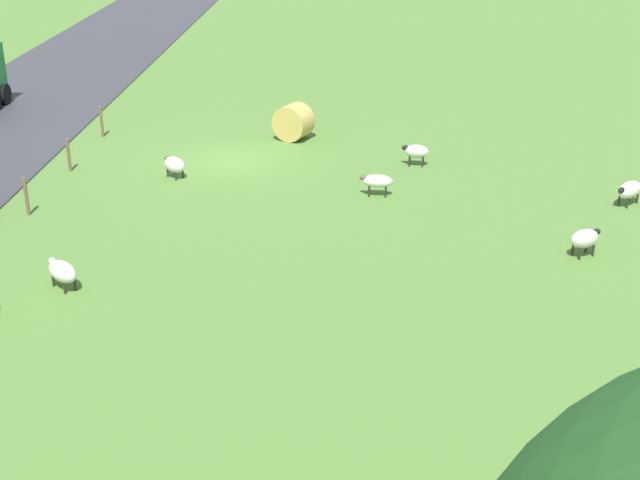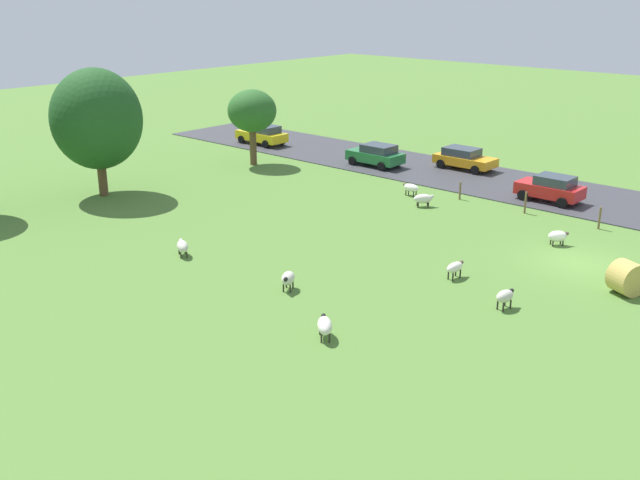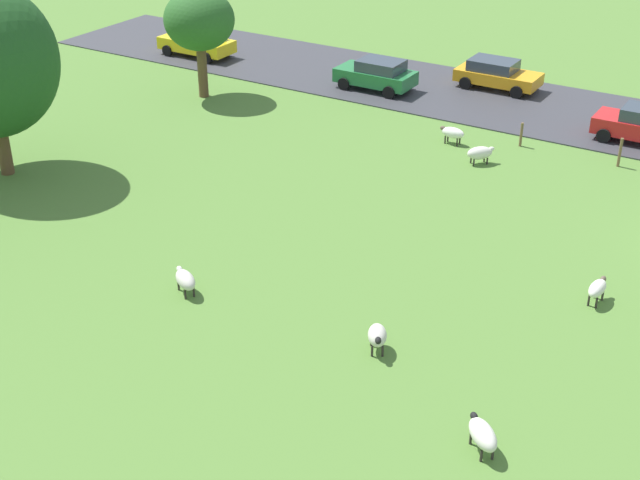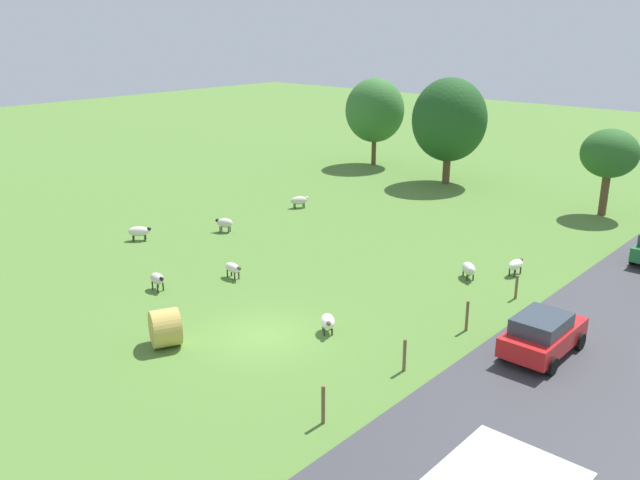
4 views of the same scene
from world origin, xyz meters
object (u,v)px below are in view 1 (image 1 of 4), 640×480
at_px(sheep_4, 377,181).
at_px(sheep_6, 174,165).
at_px(sheep_2, 62,271).
at_px(hay_bale_0, 293,122).
at_px(sheep_0, 629,190).
at_px(sheep_3, 416,152).
at_px(sheep_1, 585,239).

relative_size(sheep_4, sheep_6, 1.08).
height_order(sheep_2, sheep_4, sheep_2).
relative_size(sheep_6, hay_bale_0, 0.73).
bearing_deg(sheep_0, sheep_3, -28.26).
height_order(sheep_0, sheep_6, sheep_0).
distance_m(sheep_0, sheep_2, 18.19).
xyz_separation_m(sheep_2, sheep_4, (-8.44, -7.44, 0.03)).
height_order(sheep_2, sheep_3, sheep_3).
bearing_deg(sheep_0, sheep_1, 60.45).
bearing_deg(sheep_0, sheep_4, -2.84).
distance_m(sheep_0, hay_bale_0, 13.51).
bearing_deg(sheep_2, sheep_0, -157.28).
relative_size(sheep_2, hay_bale_0, 0.82).
xyz_separation_m(sheep_4, sheep_6, (7.26, -1.49, -0.04)).
bearing_deg(sheep_4, sheep_1, 142.13).
height_order(sheep_2, hay_bale_0, hay_bale_0).
bearing_deg(hay_bale_0, sheep_2, 69.75).
height_order(sheep_0, sheep_3, sheep_3).
height_order(sheep_1, sheep_3, sheep_1).
bearing_deg(sheep_1, sheep_4, -37.87).
bearing_deg(sheep_1, hay_bale_0, -49.76).
bearing_deg(hay_bale_0, sheep_1, 130.24).
bearing_deg(sheep_3, sheep_1, 119.50).
bearing_deg(sheep_2, sheep_3, -132.83).
xyz_separation_m(sheep_0, sheep_1, (2.39, 4.21, 0.02)).
bearing_deg(sheep_6, hay_bale_0, -128.72).
distance_m(sheep_0, sheep_1, 4.84).
relative_size(sheep_1, hay_bale_0, 0.74).
bearing_deg(sheep_6, sheep_1, 155.15).
height_order(sheep_0, sheep_4, sheep_0).
xyz_separation_m(sheep_3, sheep_4, (1.48, 3.27, -0.02)).
distance_m(sheep_2, sheep_4, 11.25).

